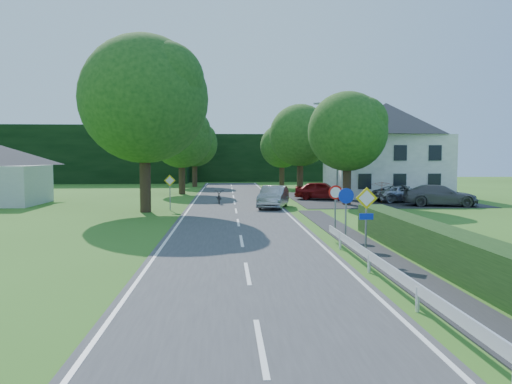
{
  "coord_description": "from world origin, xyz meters",
  "views": [
    {
      "loc": [
        -0.65,
        -9.3,
        3.65
      ],
      "look_at": [
        1.0,
        18.16,
        1.72
      ],
      "focal_mm": 35.0,
      "sensor_mm": 36.0,
      "label": 1
    }
  ],
  "objects": [
    {
      "name": "treeline_right",
      "position": [
        8.0,
        66.0,
        3.5
      ],
      "size": [
        30.0,
        5.0,
        7.0
      ],
      "primitive_type": "cube",
      "color": "black",
      "rests_on": "ground"
    },
    {
      "name": "sign_priority_left",
      "position": [
        -4.5,
        24.98,
        1.72
      ],
      "size": [
        0.78,
        0.09,
        2.44
      ],
      "color": "gray",
      "rests_on": "ground"
    },
    {
      "name": "ground",
      "position": [
        0.0,
        0.0,
        0.0
      ],
      "size": [
        160.0,
        160.0,
        0.0
      ],
      "primitive_type": "plane",
      "color": "#345F1B",
      "rests_on": "ground"
    },
    {
      "name": "footpath",
      "position": [
        4.95,
        2.0,
        0.02
      ],
      "size": [
        1.5,
        44.0,
        0.04
      ],
      "primitive_type": "cube",
      "color": "#242427",
      "rests_on": "ground"
    },
    {
      "name": "streetlight",
      "position": [
        8.06,
        30.0,
        4.46
      ],
      "size": [
        2.03,
        0.18,
        8.0
      ],
      "color": "gray",
      "rests_on": "ground"
    },
    {
      "name": "parked_car_silver_b",
      "position": [
        13.54,
        29.89,
        0.7
      ],
      "size": [
        5.04,
        2.96,
        1.32
      ],
      "primitive_type": "imported",
      "rotation": [
        0.0,
        0.0,
        1.74
      ],
      "color": "#A6A5AD",
      "rests_on": "parking_pad"
    },
    {
      "name": "sign_priority_right",
      "position": [
        4.3,
        7.98,
        1.8
      ],
      "size": [
        0.78,
        0.09,
        2.59
      ],
      "color": "gray",
      "rests_on": "ground"
    },
    {
      "name": "parked_car_grey",
      "position": [
        15.14,
        26.58,
        0.82
      ],
      "size": [
        5.68,
        3.18,
        1.55
      ],
      "primitive_type": "imported",
      "rotation": [
        0.0,
        0.0,
        1.37
      ],
      "color": "#4F4E53",
      "rests_on": "parking_pad"
    },
    {
      "name": "parked_car_silver_a",
      "position": [
        11.76,
        37.0,
        0.75
      ],
      "size": [
        4.33,
        1.55,
        1.42
      ],
      "primitive_type": "imported",
      "rotation": [
        0.0,
        0.0,
        1.58
      ],
      "color": "silver",
      "rests_on": "parking_pad"
    },
    {
      "name": "guardrail",
      "position": [
        3.85,
        -1.0,
        0.34
      ],
      "size": [
        0.12,
        26.0,
        0.69
      ],
      "primitive_type": null,
      "color": "white",
      "rests_on": "ground"
    },
    {
      "name": "sign_roundabout",
      "position": [
        4.3,
        10.98,
        1.67
      ],
      "size": [
        0.64,
        0.08,
        2.37
      ],
      "color": "gray",
      "rests_on": "ground"
    },
    {
      "name": "line_centre",
      "position": [
        0.0,
        20.0,
        0.04
      ],
      "size": [
        0.12,
        80.0,
        0.01
      ],
      "primitive_type": null,
      "color": "white",
      "rests_on": "road"
    },
    {
      "name": "road",
      "position": [
        0.0,
        20.0,
        0.02
      ],
      "size": [
        7.0,
        80.0,
        0.04
      ],
      "primitive_type": "cube",
      "color": "#38393B",
      "rests_on": "ground"
    },
    {
      "name": "treeline_left",
      "position": [
        -28.0,
        62.0,
        4.0
      ],
      "size": [
        44.0,
        6.0,
        8.0
      ],
      "primitive_type": "cube",
      "color": "black",
      "rests_on": "ground"
    },
    {
      "name": "sign_speed_limit",
      "position": [
        4.3,
        12.97,
        1.77
      ],
      "size": [
        0.64,
        0.11,
        2.37
      ],
      "color": "gray",
      "rests_on": "ground"
    },
    {
      "name": "line_edge_right",
      "position": [
        3.25,
        20.0,
        0.04
      ],
      "size": [
        0.12,
        80.0,
        0.01
      ],
      "primitive_type": "cube",
      "color": "white",
      "rests_on": "road"
    },
    {
      "name": "line_edge_left",
      "position": [
        -3.25,
        20.0,
        0.04
      ],
      "size": [
        0.12,
        80.0,
        0.01
      ],
      "primitive_type": "cube",
      "color": "white",
      "rests_on": "road"
    },
    {
      "name": "parasol",
      "position": [
        11.68,
        29.5,
        0.88
      ],
      "size": [
        2.37,
        2.39,
        1.69
      ],
      "primitive_type": "imported",
      "rotation": [
        0.0,
        0.0,
        -0.35
      ],
      "color": "#A8320D",
      "rests_on": "parking_pad"
    },
    {
      "name": "tree_right_far",
      "position": [
        7.0,
        42.0,
        4.54
      ],
      "size": [
        7.4,
        7.4,
        9.09
      ],
      "primitive_type": null,
      "color": "#194514",
      "rests_on": "ground"
    },
    {
      "name": "tree_left_back",
      "position": [
        -4.5,
        52.0,
        4.04
      ],
      "size": [
        6.6,
        6.6,
        8.07
      ],
      "primitive_type": null,
      "color": "#194514",
      "rests_on": "ground"
    },
    {
      "name": "house_white",
      "position": [
        14.0,
        36.0,
        4.41
      ],
      "size": [
        10.6,
        8.4,
        8.6
      ],
      "color": "silver",
      "rests_on": "ground"
    },
    {
      "name": "parked_car_red",
      "position": [
        7.46,
        32.51,
        0.81
      ],
      "size": [
        4.87,
        3.19,
        1.54
      ],
      "primitive_type": "imported",
      "rotation": [
        0.0,
        0.0,
        1.24
      ],
      "color": "maroon",
      "rests_on": "parking_pad"
    },
    {
      "name": "tree_right_back",
      "position": [
        6.0,
        50.0,
        3.78
      ],
      "size": [
        6.2,
        6.2,
        7.56
      ],
      "primitive_type": null,
      "color": "#194514",
      "rests_on": "ground"
    },
    {
      "name": "tree_main",
      "position": [
        -6.0,
        24.0,
        5.82
      ],
      "size": [
        9.4,
        9.4,
        11.64
      ],
      "primitive_type": null,
      "color": "#194514",
      "rests_on": "ground"
    },
    {
      "name": "tree_right_mid",
      "position": [
        8.5,
        28.0,
        4.29
      ],
      "size": [
        7.0,
        7.0,
        8.58
      ],
      "primitive_type": null,
      "color": "#194514",
      "rests_on": "ground"
    },
    {
      "name": "tree_left_far",
      "position": [
        -5.0,
        40.0,
        4.29
      ],
      "size": [
        7.0,
        7.0,
        8.58
      ],
      "primitive_type": null,
      "color": "#194514",
      "rests_on": "ground"
    },
    {
      "name": "moving_car",
      "position": [
        2.7,
        25.9,
        0.82
      ],
      "size": [
        2.75,
        4.98,
        1.56
      ],
      "primitive_type": "imported",
      "rotation": [
        0.0,
        0.0,
        -0.25
      ],
      "color": "#A6A6AB",
      "rests_on": "road"
    },
    {
      "name": "motorcycle",
      "position": [
        -1.2,
        29.34,
        0.57
      ],
      "size": [
        0.78,
        2.06,
        1.07
      ],
      "primitive_type": "imported",
      "rotation": [
        0.0,
        0.0,
        0.03
      ],
      "color": "black",
      "rests_on": "road"
    },
    {
      "name": "parking_pad",
      "position": [
        12.0,
        33.0,
        0.02
      ],
      "size": [
        14.0,
        16.0,
        0.04
      ],
      "primitive_type": "cube",
      "color": "#242427",
      "rests_on": "ground"
    }
  ]
}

